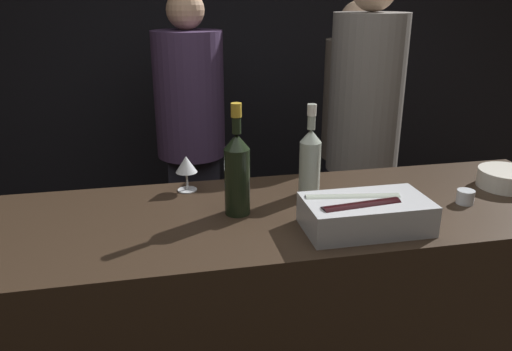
{
  "coord_description": "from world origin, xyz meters",
  "views": [
    {
      "loc": [
        -0.32,
        -1.15,
        1.67
      ],
      "look_at": [
        0.0,
        0.37,
        1.11
      ],
      "focal_mm": 35.0,
      "sensor_mm": 36.0,
      "label": 1
    }
  ],
  "objects_px": {
    "wine_glass": "(186,166)",
    "person_blond_tee": "(363,135)",
    "ice_bin_with_bottles": "(364,213)",
    "candle_votive": "(465,197)",
    "bowl_white": "(507,178)",
    "white_wine_bottle": "(310,160)",
    "person_in_hoodie": "(191,128)",
    "champagne_bottle": "(237,171)",
    "person_grey_polo": "(351,129)"
  },
  "relations": [
    {
      "from": "bowl_white",
      "to": "white_wine_bottle",
      "type": "height_order",
      "value": "white_wine_bottle"
    },
    {
      "from": "ice_bin_with_bottles",
      "to": "person_grey_polo",
      "type": "xyz_separation_m",
      "value": [
        0.54,
        1.42,
        -0.13
      ]
    },
    {
      "from": "ice_bin_with_bottles",
      "to": "bowl_white",
      "type": "xyz_separation_m",
      "value": [
        0.67,
        0.23,
        -0.02
      ]
    },
    {
      "from": "wine_glass",
      "to": "person_blond_tee",
      "type": "relative_size",
      "value": 0.07
    },
    {
      "from": "wine_glass",
      "to": "bowl_white",
      "type": "bearing_deg",
      "value": -10.02
    },
    {
      "from": "wine_glass",
      "to": "candle_votive",
      "type": "height_order",
      "value": "wine_glass"
    },
    {
      "from": "person_in_hoodie",
      "to": "person_grey_polo",
      "type": "bearing_deg",
      "value": -37.23
    },
    {
      "from": "ice_bin_with_bottles",
      "to": "white_wine_bottle",
      "type": "height_order",
      "value": "white_wine_bottle"
    },
    {
      "from": "wine_glass",
      "to": "candle_votive",
      "type": "relative_size",
      "value": 2.21
    },
    {
      "from": "white_wine_bottle",
      "to": "person_in_hoodie",
      "type": "distance_m",
      "value": 1.31
    },
    {
      "from": "bowl_white",
      "to": "person_grey_polo",
      "type": "relative_size",
      "value": 0.13
    },
    {
      "from": "candle_votive",
      "to": "champagne_bottle",
      "type": "height_order",
      "value": "champagne_bottle"
    },
    {
      "from": "champagne_bottle",
      "to": "bowl_white",
      "type": "bearing_deg",
      "value": 1.71
    },
    {
      "from": "ice_bin_with_bottles",
      "to": "candle_votive",
      "type": "relative_size",
      "value": 6.34
    },
    {
      "from": "wine_glass",
      "to": "person_blond_tee",
      "type": "distance_m",
      "value": 1.05
    },
    {
      "from": "person_blond_tee",
      "to": "person_grey_polo",
      "type": "xyz_separation_m",
      "value": [
        0.13,
        0.47,
        -0.1
      ]
    },
    {
      "from": "wine_glass",
      "to": "white_wine_bottle",
      "type": "relative_size",
      "value": 0.4
    },
    {
      "from": "candle_votive",
      "to": "person_blond_tee",
      "type": "relative_size",
      "value": 0.03
    },
    {
      "from": "wine_glass",
      "to": "person_in_hoodie",
      "type": "bearing_deg",
      "value": 84.76
    },
    {
      "from": "ice_bin_with_bottles",
      "to": "champagne_bottle",
      "type": "bearing_deg",
      "value": 151.51
    },
    {
      "from": "white_wine_bottle",
      "to": "person_in_hoodie",
      "type": "xyz_separation_m",
      "value": [
        -0.32,
        1.26,
        -0.18
      ]
    },
    {
      "from": "white_wine_bottle",
      "to": "wine_glass",
      "type": "bearing_deg",
      "value": 162.35
    },
    {
      "from": "person_in_hoodie",
      "to": "ice_bin_with_bottles",
      "type": "bearing_deg",
      "value": -104.21
    },
    {
      "from": "bowl_white",
      "to": "champagne_bottle",
      "type": "xyz_separation_m",
      "value": [
        -1.03,
        -0.03,
        0.11
      ]
    },
    {
      "from": "candle_votive",
      "to": "white_wine_bottle",
      "type": "height_order",
      "value": "white_wine_bottle"
    },
    {
      "from": "wine_glass",
      "to": "person_blond_tee",
      "type": "height_order",
      "value": "person_blond_tee"
    },
    {
      "from": "person_grey_polo",
      "to": "candle_votive",
      "type": "bearing_deg",
      "value": 168.64
    },
    {
      "from": "white_wine_bottle",
      "to": "person_grey_polo",
      "type": "height_order",
      "value": "person_grey_polo"
    },
    {
      "from": "candle_votive",
      "to": "person_blond_tee",
      "type": "height_order",
      "value": "person_blond_tee"
    },
    {
      "from": "person_blond_tee",
      "to": "bowl_white",
      "type": "bearing_deg",
      "value": 42.89
    },
    {
      "from": "candle_votive",
      "to": "white_wine_bottle",
      "type": "xyz_separation_m",
      "value": [
        -0.51,
        0.18,
        0.11
      ]
    },
    {
      "from": "champagne_bottle",
      "to": "person_grey_polo",
      "type": "height_order",
      "value": "person_grey_polo"
    },
    {
      "from": "person_blond_tee",
      "to": "person_grey_polo",
      "type": "relative_size",
      "value": 1.1
    },
    {
      "from": "bowl_white",
      "to": "champagne_bottle",
      "type": "distance_m",
      "value": 1.04
    },
    {
      "from": "white_wine_bottle",
      "to": "candle_votive",
      "type": "bearing_deg",
      "value": -19.82
    },
    {
      "from": "candle_votive",
      "to": "champagne_bottle",
      "type": "distance_m",
      "value": 0.8
    },
    {
      "from": "person_in_hoodie",
      "to": "bowl_white",
      "type": "bearing_deg",
      "value": -79.76
    },
    {
      "from": "bowl_white",
      "to": "person_blond_tee",
      "type": "height_order",
      "value": "person_blond_tee"
    },
    {
      "from": "bowl_white",
      "to": "wine_glass",
      "type": "xyz_separation_m",
      "value": [
        -1.18,
        0.21,
        0.06
      ]
    },
    {
      "from": "champagne_bottle",
      "to": "candle_votive",
      "type": "bearing_deg",
      "value": -5.78
    },
    {
      "from": "champagne_bottle",
      "to": "person_in_hoodie",
      "type": "bearing_deg",
      "value": 91.89
    },
    {
      "from": "person_in_hoodie",
      "to": "white_wine_bottle",
      "type": "bearing_deg",
      "value": -104.33
    },
    {
      "from": "person_blond_tee",
      "to": "white_wine_bottle",
      "type": "bearing_deg",
      "value": -14.47
    },
    {
      "from": "champagne_bottle",
      "to": "person_blond_tee",
      "type": "relative_size",
      "value": 0.21
    },
    {
      "from": "person_in_hoodie",
      "to": "person_blond_tee",
      "type": "xyz_separation_m",
      "value": [
        0.81,
        -0.61,
        0.07
      ]
    },
    {
      "from": "person_blond_tee",
      "to": "ice_bin_with_bottles",
      "type": "bearing_deg",
      "value": -0.73
    },
    {
      "from": "candle_votive",
      "to": "person_blond_tee",
      "type": "xyz_separation_m",
      "value": [
        -0.02,
        0.83,
        0.0
      ]
    },
    {
      "from": "bowl_white",
      "to": "white_wine_bottle",
      "type": "distance_m",
      "value": 0.76
    },
    {
      "from": "ice_bin_with_bottles",
      "to": "wine_glass",
      "type": "distance_m",
      "value": 0.67
    },
    {
      "from": "candle_votive",
      "to": "person_in_hoodie",
      "type": "distance_m",
      "value": 1.67
    }
  ]
}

